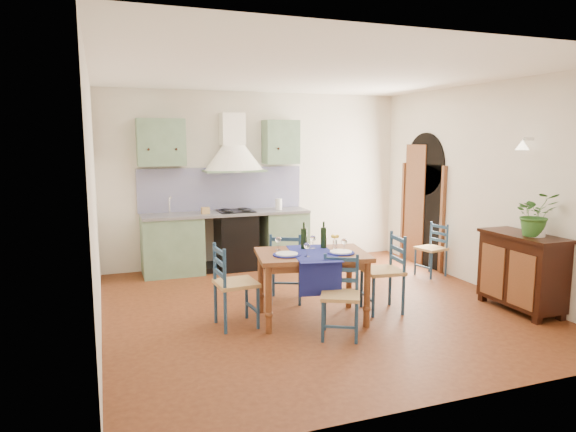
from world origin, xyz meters
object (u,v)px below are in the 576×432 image
Objects in this scene: dining_table at (312,260)px; potted_plant at (535,214)px; chair_near at (340,295)px; sideboard at (522,269)px.

potted_plant is (2.49, -0.70, 0.50)m from dining_table.
dining_table reaches higher than chair_near.
potted_plant reaches higher than sideboard.
sideboard is 0.70m from potted_plant.
potted_plant is (2.41, -0.14, 0.75)m from chair_near.
potted_plant is at bearing -3.26° from chair_near.
potted_plant reaches higher than dining_table.
dining_table reaches higher than sideboard.
potted_plant is at bearing -86.56° from sideboard.
sideboard is at bearing -12.66° from dining_table.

